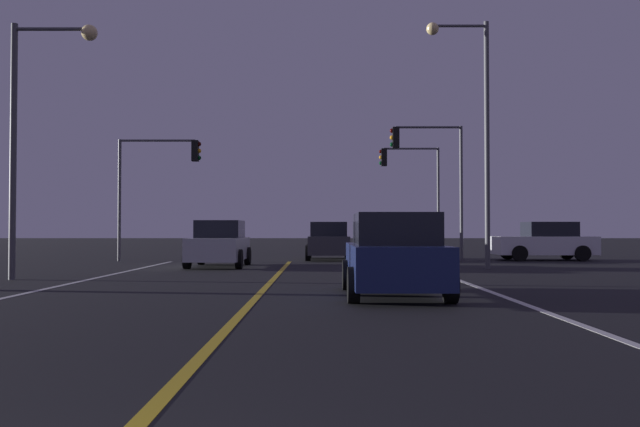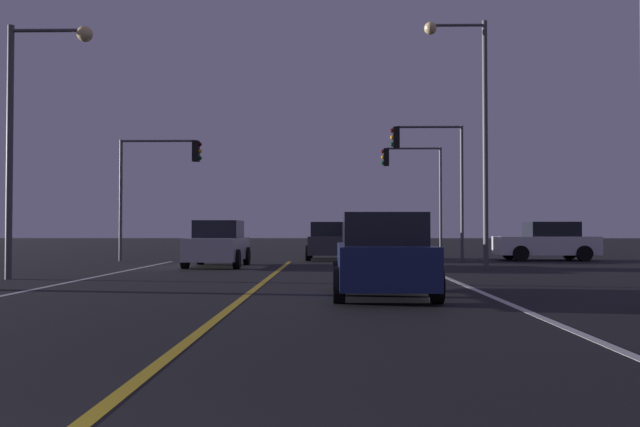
{
  "view_description": "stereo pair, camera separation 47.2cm",
  "coord_description": "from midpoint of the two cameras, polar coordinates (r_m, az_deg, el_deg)",
  "views": [
    {
      "loc": [
        1.28,
        -1.44,
        1.37
      ],
      "look_at": [
        1.28,
        26.35,
        2.04
      ],
      "focal_mm": 36.82,
      "sensor_mm": 36.0,
      "label": 1
    },
    {
      "loc": [
        1.75,
        -1.44,
        1.37
      ],
      "look_at": [
        1.28,
        26.35,
        2.04
      ],
      "focal_mm": 36.82,
      "sensor_mm": 36.0,
      "label": 2
    }
  ],
  "objects": [
    {
      "name": "car_ahead_far",
      "position": [
        29.71,
        0.28,
        -2.45
      ],
      "size": [
        2.02,
        4.3,
        1.7
      ],
      "rotation": [
        0.0,
        0.0,
        1.57
      ],
      "color": "black",
      "rests_on": "ground"
    },
    {
      "name": "lane_center_divider",
      "position": [
        11.8,
        -7.47,
        -8.04
      ],
      "size": [
        0.16,
        32.36,
        0.01
      ],
      "primitive_type": "cube",
      "color": "gold",
      "rests_on": "ground"
    },
    {
      "name": "car_crossing_side",
      "position": [
        30.62,
        18.57,
        -2.34
      ],
      "size": [
        4.3,
        2.02,
        1.7
      ],
      "rotation": [
        0.0,
        0.0,
        3.14
      ],
      "color": "black",
      "rests_on": "ground"
    },
    {
      "name": "car_lead_same_lane",
      "position": [
        13.53,
        5.46,
        -3.71
      ],
      "size": [
        2.02,
        4.3,
        1.7
      ],
      "rotation": [
        0.0,
        0.0,
        1.57
      ],
      "color": "black",
      "rests_on": "ground"
    },
    {
      "name": "lane_edge_right",
      "position": [
        12.22,
        16.86,
        -7.76
      ],
      "size": [
        0.16,
        32.36,
        0.01
      ],
      "primitive_type": "cube",
      "color": "silver",
      "rests_on": "ground"
    },
    {
      "name": "street_lamp_left_mid",
      "position": [
        19.85,
        -24.15,
        7.96
      ],
      "size": [
        2.37,
        0.44,
        7.03
      ],
      "color": "#4C4C51",
      "rests_on": "ground"
    },
    {
      "name": "street_lamp_right_far",
      "position": [
        23.72,
        12.64,
        8.51
      ],
      "size": [
        2.2,
        0.44,
        8.66
      ],
      "rotation": [
        0.0,
        0.0,
        3.14
      ],
      "color": "#4C4C51",
      "rests_on": "ground"
    },
    {
      "name": "traffic_light_near_right",
      "position": [
        28.8,
        8.92,
        4.51
      ],
      "size": [
        3.16,
        0.36,
        5.85
      ],
      "rotation": [
        0.0,
        0.0,
        3.14
      ],
      "color": "#4C4C51",
      "rests_on": "ground"
    },
    {
      "name": "traffic_light_far_right",
      "position": [
        34.21,
        7.46,
        3.28
      ],
      "size": [
        3.13,
        0.36,
        5.6
      ],
      "rotation": [
        0.0,
        0.0,
        3.14
      ],
      "color": "#4C4C51",
      "rests_on": "ground"
    },
    {
      "name": "traffic_light_near_left",
      "position": [
        29.32,
        -14.23,
        3.7
      ],
      "size": [
        3.6,
        0.36,
        5.27
      ],
      "color": "#4C4C51",
      "rests_on": "ground"
    },
    {
      "name": "car_oncoming",
      "position": [
        24.44,
        -9.29,
        -2.66
      ],
      "size": [
        2.02,
        4.3,
        1.7
      ],
      "rotation": [
        0.0,
        0.0,
        -1.57
      ],
      "color": "black",
      "rests_on": "ground"
    }
  ]
}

